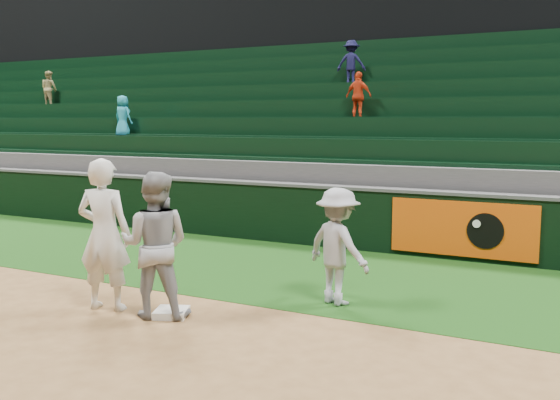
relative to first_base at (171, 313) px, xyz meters
The scene contains 9 objects.
ground 0.27m from the first_base, behind, with size 70.00×70.00×0.00m, color brown.
foul_grass 2.99m from the first_base, 95.00° to the left, with size 36.00×4.20×0.01m, color #10340D.
upper_deck 18.42m from the first_base, 90.86° to the left, with size 40.00×12.00×12.00m, color black.
first_base is the anchor object (origin of this frame).
first_baseman 1.39m from the first_base, behind, with size 0.75×0.49×2.05m, color silver.
baserunner 0.92m from the first_base, 154.88° to the right, with size 0.92×0.72×1.90m, color #91939A.
base_coach 2.41m from the first_base, 41.04° to the left, with size 1.05×0.60×1.62m, color #9799A3.
field_wall 5.21m from the first_base, 92.59° to the left, with size 36.00×0.45×1.25m.
stadium_seating 9.10m from the first_base, 91.71° to the left, with size 36.00×5.95×4.85m.
Camera 1 is at (5.14, -6.35, 2.55)m, focal length 40.00 mm.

